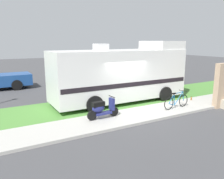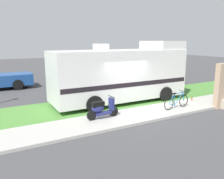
{
  "view_description": "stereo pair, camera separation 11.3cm",
  "coord_description": "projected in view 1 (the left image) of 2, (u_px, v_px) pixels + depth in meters",
  "views": [
    {
      "loc": [
        -6.61,
        -9.73,
        3.55
      ],
      "look_at": [
        -0.83,
        0.3,
        1.1
      ],
      "focal_mm": 37.01,
      "sensor_mm": 36.0,
      "label": 1
    },
    {
      "loc": [
        -6.51,
        -9.79,
        3.55
      ],
      "look_at": [
        -0.83,
        0.3,
        1.1
      ],
      "focal_mm": 37.01,
      "sensor_mm": 36.0,
      "label": 2
    }
  ],
  "objects": [
    {
      "name": "ground_plane",
      "position": [
        128.0,
        109.0,
        12.22
      ],
      "size": [
        80.0,
        80.0,
        0.0
      ],
      "primitive_type": "plane",
      "color": "#424244"
    },
    {
      "name": "bottle_green",
      "position": [
        191.0,
        98.0,
        13.6
      ],
      "size": [
        0.08,
        0.08,
        0.23
      ],
      "color": "brown",
      "rests_on": "ground"
    },
    {
      "name": "bicycle",
      "position": [
        176.0,
        101.0,
        11.93
      ],
      "size": [
        1.74,
        0.52,
        0.88
      ],
      "color": "black",
      "rests_on": "ground"
    },
    {
      "name": "grass_strip",
      "position": [
        114.0,
        102.0,
        13.48
      ],
      "size": [
        24.0,
        3.4,
        0.08
      ],
      "color": "#4C8438",
      "rests_on": "ground"
    },
    {
      "name": "sidewalk",
      "position": [
        142.0,
        114.0,
        11.19
      ],
      "size": [
        24.0,
        2.0,
        0.12
      ],
      "color": "#ADAAA3",
      "rests_on": "ground"
    },
    {
      "name": "scooter",
      "position": [
        102.0,
        109.0,
        10.31
      ],
      "size": [
        1.57,
        0.5,
        0.97
      ],
      "color": "black",
      "rests_on": "ground"
    },
    {
      "name": "pickup_truck_near",
      "position": [
        145.0,
        72.0,
        19.82
      ],
      "size": [
        5.75,
        2.38,
        1.79
      ],
      "color": "#1E2328",
      "rests_on": "ground"
    },
    {
      "name": "motorhome_rv",
      "position": [
        121.0,
        74.0,
        13.32
      ],
      "size": [
        7.92,
        2.68,
        3.54
      ],
      "color": "silver",
      "rests_on": "ground"
    }
  ]
}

